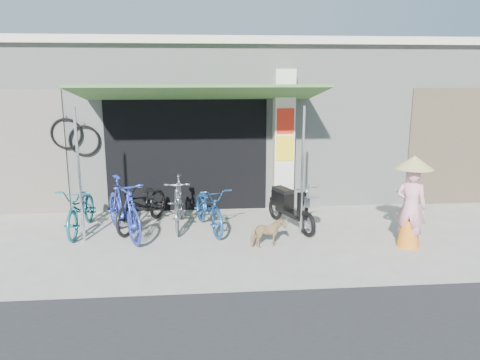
{
  "coord_description": "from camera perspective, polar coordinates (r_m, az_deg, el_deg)",
  "views": [
    {
      "loc": [
        -0.93,
        -7.31,
        2.88
      ],
      "look_at": [
        -0.2,
        1.0,
        1.0
      ],
      "focal_mm": 35.0,
      "sensor_mm": 36.0,
      "label": 1
    }
  ],
  "objects": [
    {
      "name": "ground",
      "position": [
        7.92,
        2.1,
        -8.65
      ],
      "size": [
        80.0,
        80.0,
        0.0
      ],
      "primitive_type": "plane",
      "color": "#ACA79C",
      "rests_on": "ground"
    },
    {
      "name": "bike_blue",
      "position": [
        8.68,
        -14.01,
        -3.29
      ],
      "size": [
        1.26,
        1.86,
        1.1
      ],
      "primitive_type": "imported",
      "rotation": [
        0.0,
        0.0,
        0.45
      ],
      "color": "navy",
      "rests_on": "ground"
    },
    {
      "name": "neighbour_left",
      "position": [
        10.82,
        -27.08,
        2.9
      ],
      "size": [
        2.6,
        0.06,
        2.6
      ],
      "primitive_type": "cube",
      "color": "#6B665B",
      "rests_on": "ground"
    },
    {
      "name": "bike_navy",
      "position": [
        8.84,
        -3.79,
        -3.36
      ],
      "size": [
        1.01,
        1.77,
        0.88
      ],
      "primitive_type": "imported",
      "rotation": [
        0.0,
        0.0,
        0.27
      ],
      "color": "navy",
      "rests_on": "ground"
    },
    {
      "name": "shop_pillar",
      "position": [
        10.02,
        5.28,
        4.71
      ],
      "size": [
        0.42,
        0.44,
        3.0
      ],
      "color": "beige",
      "rests_on": "ground"
    },
    {
      "name": "bicycle_shop",
      "position": [
        12.48,
        -0.76,
        7.89
      ],
      "size": [
        12.3,
        5.3,
        3.66
      ],
      "color": "#9A9F98",
      "rests_on": "ground"
    },
    {
      "name": "bike_black",
      "position": [
        9.15,
        -11.76,
        -2.85
      ],
      "size": [
        1.28,
        1.89,
        0.94
      ],
      "primitive_type": "imported",
      "rotation": [
        0.0,
        0.0,
        -0.41
      ],
      "color": "black",
      "rests_on": "ground"
    },
    {
      "name": "nun",
      "position": [
        8.4,
        20.14,
        -2.46
      ],
      "size": [
        0.64,
        0.64,
        1.58
      ],
      "rotation": [
        0.0,
        0.0,
        2.5
      ],
      "color": "pink",
      "rests_on": "ground"
    },
    {
      "name": "street_dog",
      "position": [
        8.01,
        3.4,
        -6.51
      ],
      "size": [
        0.64,
        0.41,
        0.5
      ],
      "primitive_type": "imported",
      "rotation": [
        0.0,
        0.0,
        1.84
      ],
      "color": "tan",
      "rests_on": "ground"
    },
    {
      "name": "bike_silver",
      "position": [
        9.03,
        -7.51,
        -2.67
      ],
      "size": [
        0.5,
        1.68,
        1.01
      ],
      "primitive_type": "imported",
      "rotation": [
        0.0,
        0.0,
        -0.01
      ],
      "color": "#9A9A9E",
      "rests_on": "ground"
    },
    {
      "name": "moped",
      "position": [
        9.03,
        6.07,
        -3.22
      ],
      "size": [
        0.75,
        1.55,
        0.91
      ],
      "rotation": [
        0.0,
        0.0,
        0.37
      ],
      "color": "black",
      "rests_on": "ground"
    },
    {
      "name": "neighbour_right",
      "position": [
        11.65,
        25.69,
        3.65
      ],
      "size": [
        2.6,
        0.06,
        2.6
      ],
      "primitive_type": "cube",
      "color": "brown",
      "rests_on": "ground"
    },
    {
      "name": "bike_teal",
      "position": [
        9.21,
        -18.79,
        -3.31
      ],
      "size": [
        0.64,
        1.72,
        0.89
      ],
      "primitive_type": "imported",
      "rotation": [
        0.0,
        0.0,
        -0.03
      ],
      "color": "#175F6A",
      "rests_on": "ground"
    },
    {
      "name": "awning",
      "position": [
        8.95,
        -4.93,
        10.31
      ],
      "size": [
        4.6,
        1.88,
        2.72
      ],
      "color": "#37632C",
      "rests_on": "ground"
    }
  ]
}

